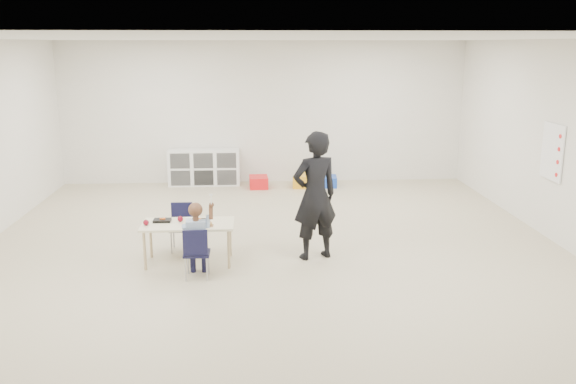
{
  "coord_description": "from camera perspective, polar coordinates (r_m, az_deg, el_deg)",
  "views": [
    {
      "loc": [
        -0.28,
        -7.63,
        2.74
      ],
      "look_at": [
        0.2,
        0.08,
        0.85
      ],
      "focal_mm": 38.0,
      "sensor_mm": 36.0,
      "label": 1
    }
  ],
  "objects": [
    {
      "name": "adult",
      "position": [
        7.82,
        2.54,
        -0.36
      ],
      "size": [
        0.71,
        0.58,
        1.67
      ],
      "primitive_type": "imported",
      "rotation": [
        0.0,
        0.0,
        3.49
      ],
      "color": "black",
      "rests_on": "ground"
    },
    {
      "name": "bin_yellow",
      "position": [
        11.95,
        1.53,
        1.08
      ],
      "size": [
        0.48,
        0.57,
        0.24
      ],
      "primitive_type": "cube",
      "rotation": [
        0.0,
        0.0,
        -0.21
      ],
      "color": "gold",
      "rests_on": "ground"
    },
    {
      "name": "apple_near",
      "position": [
        7.88,
        -10.04,
        -2.5
      ],
      "size": [
        0.07,
        0.07,
        0.07
      ],
      "primitive_type": "sphere",
      "color": "maroon",
      "rests_on": "table"
    },
    {
      "name": "chair_near",
      "position": [
        7.37,
        -8.53,
        -5.59
      ],
      "size": [
        0.31,
        0.29,
        0.63
      ],
      "primitive_type": null,
      "rotation": [
        0.0,
        0.0,
        -0.01
      ],
      "color": "black",
      "rests_on": "ground"
    },
    {
      "name": "apple_far",
      "position": [
        7.8,
        -13.15,
        -2.8
      ],
      "size": [
        0.07,
        0.07,
        0.07
      ],
      "primitive_type": "sphere",
      "color": "maroon",
      "rests_on": "table"
    },
    {
      "name": "child",
      "position": [
        7.31,
        -8.58,
        -4.24
      ],
      "size": [
        0.43,
        0.43,
        1.0
      ],
      "primitive_type": null,
      "rotation": [
        0.0,
        0.0,
        -0.01
      ],
      "color": "#AAC3E6",
      "rests_on": "chair_near"
    },
    {
      "name": "room",
      "position": [
        7.75,
        -1.47,
        3.79
      ],
      "size": [
        9.0,
        9.02,
        2.8
      ],
      "color": "tan",
      "rests_on": "ground"
    },
    {
      "name": "chair_far",
      "position": [
        8.36,
        -9.95,
        -3.3
      ],
      "size": [
        0.31,
        0.29,
        0.63
      ],
      "primitive_type": null,
      "rotation": [
        0.0,
        0.0,
        -0.01
      ],
      "color": "black",
      "rests_on": "ground"
    },
    {
      "name": "bin_red",
      "position": [
        11.88,
        -2.76,
        0.94
      ],
      "size": [
        0.37,
        0.46,
        0.22
      ],
      "primitive_type": "cube",
      "rotation": [
        0.0,
        0.0,
        0.03
      ],
      "color": "red",
      "rests_on": "ground"
    },
    {
      "name": "rules_poster",
      "position": [
        9.39,
        23.5,
        3.47
      ],
      "size": [
        0.02,
        0.6,
        0.8
      ],
      "primitive_type": "cube",
      "color": "white",
      "rests_on": "room"
    },
    {
      "name": "lunch_tray_near",
      "position": [
        7.83,
        -8.51,
        -2.7
      ],
      "size": [
        0.22,
        0.16,
        0.03
      ],
      "primitive_type": "cube",
      "rotation": [
        0.0,
        0.0,
        -0.01
      ],
      "color": "black",
      "rests_on": "table"
    },
    {
      "name": "lunch_tray_far",
      "position": [
        7.93,
        -11.69,
        -2.62
      ],
      "size": [
        0.22,
        0.16,
        0.03
      ],
      "primitive_type": "cube",
      "rotation": [
        0.0,
        0.0,
        -0.01
      ],
      "color": "black",
      "rests_on": "table"
    },
    {
      "name": "table",
      "position": [
        7.88,
        -9.27,
        -4.71
      ],
      "size": [
        1.16,
        0.59,
        0.53
      ],
      "rotation": [
        0.0,
        0.0,
        -0.01
      ],
      "color": "beige",
      "rests_on": "ground"
    },
    {
      "name": "bin_blue",
      "position": [
        12.0,
        3.79,
        1.01
      ],
      "size": [
        0.35,
        0.44,
        0.2
      ],
      "primitive_type": "cube",
      "rotation": [
        0.0,
        0.0,
        -0.08
      ],
      "color": "#173FAF",
      "rests_on": "ground"
    },
    {
      "name": "milk_carton",
      "position": [
        7.69,
        -9.25,
        -2.76
      ],
      "size": [
        0.07,
        0.07,
        0.1
      ],
      "primitive_type": "cube",
      "rotation": [
        0.0,
        0.0,
        -0.01
      ],
      "color": "white",
      "rests_on": "table"
    },
    {
      "name": "bread_roll",
      "position": [
        7.64,
        -7.45,
        -2.92
      ],
      "size": [
        0.09,
        0.09,
        0.07
      ],
      "primitive_type": "ellipsoid",
      "color": "tan",
      "rests_on": "table"
    },
    {
      "name": "cubby_shelf",
      "position": [
        12.19,
        -7.85,
        2.3
      ],
      "size": [
        1.4,
        0.4,
        0.7
      ],
      "primitive_type": "cube",
      "color": "white",
      "rests_on": "ground"
    }
  ]
}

